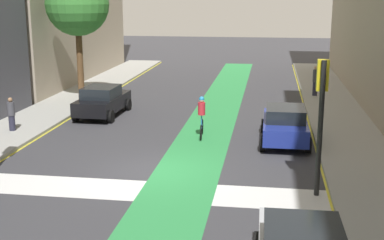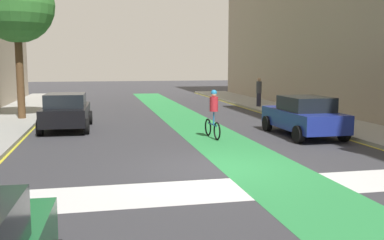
{
  "view_description": "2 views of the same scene",
  "coord_description": "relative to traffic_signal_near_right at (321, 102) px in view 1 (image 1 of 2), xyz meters",
  "views": [
    {
      "loc": [
        4.01,
        -17.51,
        6.18
      ],
      "look_at": [
        0.73,
        4.4,
        0.85
      ],
      "focal_mm": 49.23,
      "sensor_mm": 36.0,
      "label": 1
    },
    {
      "loc": [
        -3.13,
        -11.25,
        2.84
      ],
      "look_at": [
        0.05,
        3.61,
        0.87
      ],
      "focal_mm": 40.86,
      "sensor_mm": 36.0,
      "label": 2
    }
  ],
  "objects": [
    {
      "name": "street_tree_near",
      "position": [
        -12.45,
        12.88,
        2.59
      ],
      "size": [
        3.58,
        3.58,
        7.25
      ],
      "color": "brown",
      "rests_on": "sidewalk_left"
    },
    {
      "name": "curb_stripe_right",
      "position": [
        0.42,
        1.42,
        -2.98
      ],
      "size": [
        0.16,
        60.0,
        0.01
      ],
      "primitive_type": "cube",
      "color": "yellow",
      "rests_on": "ground_plane"
    },
    {
      "name": "bike_lane_paint",
      "position": [
        -4.38,
        1.42,
        -2.98
      ],
      "size": [
        2.4,
        60.0,
        0.01
      ],
      "primitive_type": "cube",
      "color": "#2D8C47",
      "rests_on": "ground_plane"
    },
    {
      "name": "car_black_left_far",
      "position": [
        -10.09,
        9.54,
        -2.18
      ],
      "size": [
        2.12,
        4.25,
        1.57
      ],
      "color": "black",
      "rests_on": "ground_plane"
    },
    {
      "name": "pedestrian_sidewalk_left_a",
      "position": [
        -13.02,
        5.48,
        -2.07
      ],
      "size": [
        0.34,
        0.34,
        1.52
      ],
      "color": "#262638",
      "rests_on": "sidewalk_left"
    },
    {
      "name": "traffic_signal_near_right",
      "position": [
        0.0,
        0.0,
        0.0
      ],
      "size": [
        0.35,
        0.52,
        4.25
      ],
      "color": "black",
      "rests_on": "ground_plane"
    },
    {
      "name": "cyclist_in_lane",
      "position": [
        -4.47,
        6.11,
        -2.01
      ],
      "size": [
        0.32,
        1.73,
        1.86
      ],
      "color": "black",
      "rests_on": "ground_plane"
    },
    {
      "name": "crosswalk_band",
      "position": [
        -5.58,
        -0.58,
        -2.98
      ],
      "size": [
        12.0,
        1.8,
        0.01
      ],
      "primitive_type": "cube",
      "color": "silver",
      "rests_on": "ground_plane"
    },
    {
      "name": "sidewalk_right",
      "position": [
        1.92,
        1.42,
        -2.91
      ],
      "size": [
        3.0,
        60.0,
        0.15
      ],
      "primitive_type": "cube",
      "color": "#9E9E99",
      "rests_on": "ground_plane"
    },
    {
      "name": "pedestrian_sidewalk_right_a",
      "position": [
        1.15,
        16.11,
        -1.9
      ],
      "size": [
        0.34,
        0.34,
        1.8
      ],
      "color": "#262638",
      "rests_on": "sidewalk_right"
    },
    {
      "name": "car_blue_right_far",
      "position": [
        -0.88,
        5.84,
        -2.18
      ],
      "size": [
        2.03,
        4.21,
        1.57
      ],
      "color": "navy",
      "rests_on": "ground_plane"
    },
    {
      "name": "ground_plane",
      "position": [
        -5.58,
        1.42,
        -2.98
      ],
      "size": [
        120.0,
        120.0,
        0.0
      ],
      "primitive_type": "plane",
      "color": "#38383D"
    }
  ]
}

